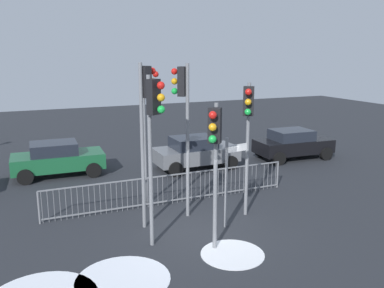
# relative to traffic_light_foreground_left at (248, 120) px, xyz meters

# --- Properties ---
(ground_plane) EXTENTS (60.00, 60.00, 0.00)m
(ground_plane) POSITION_rel_traffic_light_foreground_left_xyz_m (-1.77, -0.55, -3.16)
(ground_plane) COLOR #26282D
(traffic_light_foreground_left) EXTENTS (0.43, 0.50, 4.31)m
(traffic_light_foreground_left) POSITION_rel_traffic_light_foreground_left_xyz_m (0.00, 0.00, 0.00)
(traffic_light_foreground_left) COLOR slate
(traffic_light_foreground_left) RESTS_ON ground
(traffic_light_rear_left) EXTENTS (0.54, 0.39, 4.77)m
(traffic_light_rear_left) POSITION_rel_traffic_light_foreground_left_xyz_m (-2.54, 2.19, 0.33)
(traffic_light_rear_left) COLOR slate
(traffic_light_rear_left) RESTS_ON ground
(traffic_light_mid_right) EXTENTS (0.55, 0.37, 4.94)m
(traffic_light_mid_right) POSITION_rel_traffic_light_foreground_left_xyz_m (-3.13, 0.53, 0.45)
(traffic_light_mid_right) COLOR slate
(traffic_light_mid_right) RESTS_ON ground
(traffic_light_foreground_right) EXTENTS (0.42, 0.52, 4.66)m
(traffic_light_foreground_right) POSITION_rel_traffic_light_foreground_left_xyz_m (-3.34, -0.87, 0.25)
(traffic_light_foreground_right) COLOR slate
(traffic_light_foreground_right) RESTS_ON ground
(traffic_light_rear_right) EXTENTS (0.45, 0.48, 3.97)m
(traffic_light_rear_right) POSITION_rel_traffic_light_foreground_left_xyz_m (-2.00, -1.73, -0.25)
(traffic_light_rear_right) COLOR slate
(traffic_light_rear_right) RESTS_ON ground
(traffic_light_mid_left) EXTENTS (0.48, 0.45, 4.90)m
(traffic_light_mid_left) POSITION_rel_traffic_light_foreground_left_xyz_m (-1.81, 0.86, 0.42)
(traffic_light_mid_left) COLOR slate
(traffic_light_mid_left) RESTS_ON ground
(direction_sign_post) EXTENTS (0.78, 0.18, 2.78)m
(direction_sign_post) POSITION_rel_traffic_light_foreground_left_xyz_m (-0.92, -0.48, -1.59)
(direction_sign_post) COLOR slate
(direction_sign_post) RESTS_ON ground
(pedestrian_guard_railing) EXTENTS (8.89, 0.10, 1.07)m
(pedestrian_guard_railing) POSITION_rel_traffic_light_foreground_left_xyz_m (-1.77, 2.00, -2.60)
(pedestrian_guard_railing) COLOR slate
(pedestrian_guard_railing) RESTS_ON ground
(car_grey_near) EXTENTS (3.82, 1.95, 1.47)m
(car_grey_near) POSITION_rel_traffic_light_foreground_left_xyz_m (0.79, 5.84, -2.39)
(car_grey_near) COLOR slate
(car_grey_near) RESTS_ON ground
(car_black_trailing) EXTENTS (3.87, 2.07, 1.47)m
(car_black_trailing) POSITION_rel_traffic_light_foreground_left_xyz_m (5.98, 5.53, -2.39)
(car_black_trailing) COLOR black
(car_black_trailing) RESTS_ON ground
(car_green_mid) EXTENTS (3.85, 2.03, 1.47)m
(car_green_mid) POSITION_rel_traffic_light_foreground_left_xyz_m (-5.14, 7.12, -2.39)
(car_green_mid) COLOR #195933
(car_green_mid) RESTS_ON ground
(snow_patch_kerb) EXTENTS (1.69, 1.69, 0.01)m
(snow_patch_kerb) POSITION_rel_traffic_light_foreground_left_xyz_m (-1.63, -2.12, -3.15)
(snow_patch_kerb) COLOR white
(snow_patch_kerb) RESTS_ON ground
(snow_patch_island) EXTENTS (2.24, 2.24, 0.01)m
(snow_patch_island) POSITION_rel_traffic_light_foreground_left_xyz_m (-4.59, -2.19, -3.15)
(snow_patch_island) COLOR white
(snow_patch_island) RESTS_ON ground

